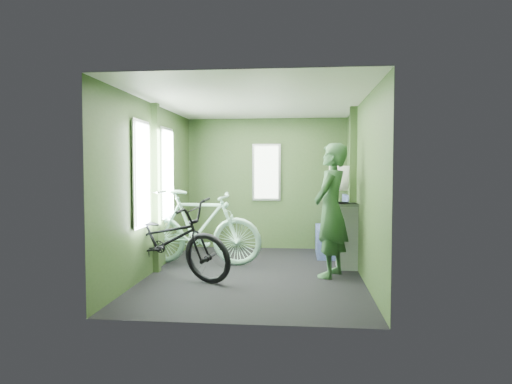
% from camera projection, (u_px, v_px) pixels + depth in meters
% --- Properties ---
extents(room, '(4.00, 4.02, 2.31)m').
position_uv_depth(room, '(253.00, 167.00, 6.12)').
color(room, black).
rests_on(room, ground).
extents(bicycle_black, '(2.11, 1.54, 1.13)m').
position_uv_depth(bicycle_black, '(166.00, 279.00, 5.88)').
color(bicycle_black, black).
rests_on(bicycle_black, ground).
extents(bicycle_mint, '(1.89, 0.75, 1.17)m').
position_uv_depth(bicycle_mint, '(199.00, 265.00, 6.69)').
color(bicycle_mint, '#8DC5AA').
rests_on(bicycle_mint, ground).
extents(passenger, '(0.63, 0.75, 1.75)m').
position_uv_depth(passenger, '(331.00, 210.00, 5.96)').
color(passenger, '#2C512D').
rests_on(passenger, ground).
extents(waste_box, '(0.27, 0.38, 0.93)m').
position_uv_depth(waste_box, '(347.00, 236.00, 6.48)').
color(waste_box, gray).
rests_on(waste_box, ground).
extents(bench_seat, '(0.52, 0.93, 0.98)m').
position_uv_depth(bench_seat, '(334.00, 238.00, 7.44)').
color(bench_seat, navy).
rests_on(bench_seat, ground).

